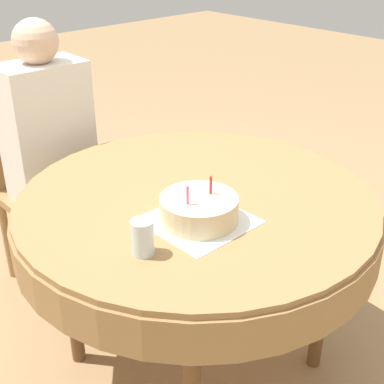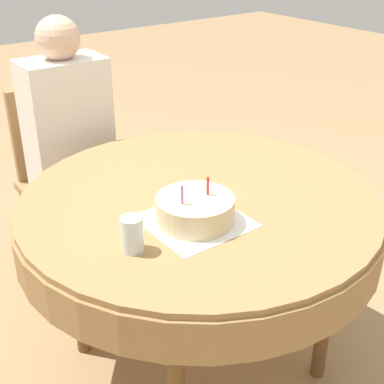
# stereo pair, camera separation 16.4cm
# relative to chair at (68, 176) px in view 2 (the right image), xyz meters

# --- Properties ---
(ground_plane) EXTENTS (12.00, 12.00, 0.00)m
(ground_plane) POSITION_rel_chair_xyz_m (0.07, -0.87, -0.47)
(ground_plane) COLOR #A37F56
(dining_table) EXTENTS (1.17, 1.17, 0.72)m
(dining_table) POSITION_rel_chair_xyz_m (0.07, -0.87, 0.16)
(dining_table) COLOR #9E7547
(dining_table) RESTS_ON ground_plane
(chair) EXTENTS (0.42, 0.42, 0.86)m
(chair) POSITION_rel_chair_xyz_m (0.00, 0.00, 0.00)
(chair) COLOR #A37A4C
(chair) RESTS_ON ground_plane
(person) EXTENTS (0.34, 0.31, 1.18)m
(person) POSITION_rel_chair_xyz_m (-0.00, -0.09, 0.23)
(person) COLOR #DBB293
(person) RESTS_ON ground_plane
(napkin) EXTENTS (0.28, 0.28, 0.00)m
(napkin) POSITION_rel_chair_xyz_m (-0.03, -0.99, 0.24)
(napkin) COLOR white
(napkin) RESTS_ON dining_table
(birthday_cake) EXTENTS (0.23, 0.23, 0.13)m
(birthday_cake) POSITION_rel_chair_xyz_m (-0.03, -0.99, 0.28)
(birthday_cake) COLOR beige
(birthday_cake) RESTS_ON dining_table
(drinking_glass) EXTENTS (0.06, 0.06, 0.10)m
(drinking_glass) POSITION_rel_chair_xyz_m (-0.26, -1.02, 0.29)
(drinking_glass) COLOR silver
(drinking_glass) RESTS_ON dining_table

